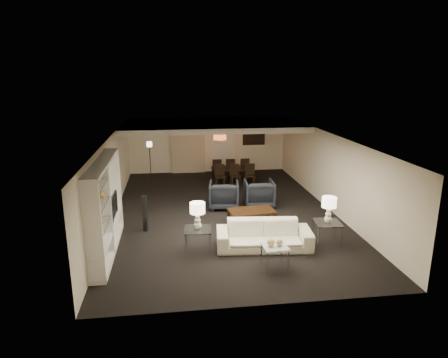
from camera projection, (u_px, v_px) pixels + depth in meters
name	position (u px, v px, depth m)	size (l,w,h in m)	color
floor	(224.00, 211.00, 13.07)	(11.00, 11.00, 0.00)	black
ceiling	(224.00, 136.00, 12.42)	(7.00, 11.00, 0.02)	silver
wall_back	(208.00, 145.00, 18.01)	(7.00, 0.02, 2.50)	beige
wall_front	(263.00, 247.00, 7.48)	(7.00, 0.02, 2.50)	beige
wall_left	(112.00, 178.00, 12.30)	(0.02, 11.00, 2.50)	beige
wall_right	(329.00, 171.00, 13.19)	(0.02, 11.00, 2.50)	beige
ceiling_soffit	(212.00, 125.00, 15.80)	(7.00, 4.00, 0.20)	silver
curtains	(188.00, 146.00, 17.83)	(1.50, 0.12, 2.40)	beige
door	(223.00, 149.00, 18.12)	(0.90, 0.05, 2.10)	silver
painting	(254.00, 137.00, 18.16)	(0.95, 0.04, 0.65)	#142D38
media_unit	(105.00, 208.00, 9.85)	(0.38, 3.40, 2.35)	white
pendant_light	(220.00, 137.00, 15.96)	(0.52, 0.52, 0.24)	#D8591E
sofa	(264.00, 235.00, 10.27)	(2.43, 0.95, 0.71)	beige
coffee_table	(251.00, 218.00, 11.83)	(1.33, 0.78, 0.48)	#311C0D
armchair_left	(224.00, 195.00, 13.32)	(0.96, 0.99, 0.90)	black
armchair_right	(259.00, 193.00, 13.48)	(0.96, 0.99, 0.90)	black
side_table_left	(198.00, 240.00, 10.06)	(0.67, 0.67, 0.62)	white
side_table_right	(327.00, 233.00, 10.49)	(0.67, 0.67, 0.62)	silver
table_lamp_left	(198.00, 216.00, 9.89)	(0.38, 0.38, 0.69)	#EEE8C9
table_lamp_right	(329.00, 210.00, 10.32)	(0.38, 0.38, 0.69)	beige
marble_table	(275.00, 257.00, 9.23)	(0.55, 0.55, 0.55)	white
gold_gourd_a	(271.00, 242.00, 9.12)	(0.18, 0.18, 0.18)	#E1C477
gold_gourd_b	(279.00, 242.00, 9.15)	(0.16, 0.16, 0.16)	tan
television	(110.00, 206.00, 10.38)	(0.13, 1.00, 0.58)	black
vase_blue	(99.00, 222.00, 9.00)	(0.15, 0.15, 0.15)	#252FA2
vase_amber	(101.00, 194.00, 9.36)	(0.16, 0.16, 0.17)	#B68C3C
floor_speaker	(145.00, 213.00, 11.36)	(0.11, 0.11, 1.05)	black
dining_table	(233.00, 175.00, 16.48)	(1.68, 0.94, 0.59)	black
chair_nl	(220.00, 176.00, 15.75)	(0.41, 0.41, 0.88)	black
chair_nm	(235.00, 176.00, 15.83)	(0.41, 0.41, 0.88)	black
chair_nr	(250.00, 175.00, 15.90)	(0.41, 0.41, 0.88)	black
chair_fl	(216.00, 169.00, 16.99)	(0.41, 0.41, 0.88)	black
chair_fm	(230.00, 168.00, 17.07)	(0.41, 0.41, 0.88)	black
chair_fr	(244.00, 168.00, 17.15)	(0.41, 0.41, 0.88)	black
floor_lamp	(150.00, 160.00, 16.93)	(0.23, 0.23, 1.59)	black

